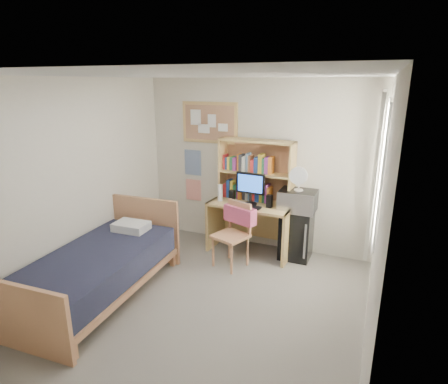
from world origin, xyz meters
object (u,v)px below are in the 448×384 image
at_px(microwave, 298,200).
at_px(speaker_left, 232,196).
at_px(bed, 98,274).
at_px(monitor, 250,189).
at_px(desk_fan, 299,180).
at_px(desk, 251,228).
at_px(desk_chair, 230,236).
at_px(speaker_right, 269,201).
at_px(bulletin_board, 210,123).
at_px(mini_fridge, 296,234).

bearing_deg(microwave, speaker_left, -174.08).
xyz_separation_m(bed, monitor, (1.30, 1.86, 0.73)).
bearing_deg(desk_fan, desk, -175.07).
relative_size(desk_chair, bed, 0.44).
relative_size(desk, desk_fan, 3.98).
bearing_deg(speaker_left, bed, -114.45).
bearing_deg(speaker_right, microwave, 22.54).
bearing_deg(bed, desk_fan, 41.99).
bearing_deg(desk_fan, bed, -134.78).
bearing_deg(speaker_left, bulletin_board, 149.18).
height_order(bulletin_board, speaker_left, bulletin_board).
bearing_deg(desk_fan, desk_chair, -141.56).
bearing_deg(mini_fridge, desk_chair, -140.68).
distance_m(mini_fridge, desk_fan, 0.83).
relative_size(mini_fridge, speaker_right, 4.01).
bearing_deg(bed, mini_fridge, 42.27).
distance_m(bed, microwave, 2.86).
bearing_deg(desk, microwave, 8.10).
xyz_separation_m(desk_chair, monitor, (0.11, 0.51, 0.55)).
bearing_deg(desk_chair, speaker_right, 69.56).
bearing_deg(monitor, bed, -121.37).
height_order(desk_chair, microwave, microwave).
height_order(monitor, desk_fan, desk_fan).
bearing_deg(mini_fridge, monitor, -168.55).
relative_size(bulletin_board, monitor, 2.02).
height_order(bulletin_board, microwave, bulletin_board).
distance_m(bulletin_board, microwave, 1.84).
bearing_deg(bed, desk_chair, 45.78).
xyz_separation_m(speaker_left, speaker_right, (0.60, -0.04, 0.00)).
bearing_deg(bulletin_board, desk, -21.01).
height_order(desk_chair, bed, desk_chair).
xyz_separation_m(desk, speaker_left, (-0.30, -0.04, 0.48)).
height_order(speaker_left, microwave, microwave).
distance_m(desk, microwave, 0.85).
bearing_deg(bed, speaker_left, 59.14).
relative_size(bulletin_board, bed, 0.45).
height_order(monitor, speaker_right, monitor).
bearing_deg(desk_fan, mini_fridge, 90.00).
bearing_deg(speaker_right, desk_chair, -126.28).
bearing_deg(speaker_left, microwave, 9.10).
relative_size(mini_fridge, speaker_left, 4.15).
height_order(bed, desk_fan, desk_fan).
bearing_deg(bulletin_board, speaker_left, -34.38).
distance_m(bed, speaker_left, 2.20).
distance_m(bulletin_board, mini_fridge, 2.17).
xyz_separation_m(bulletin_board, microwave, (1.51, -0.26, -1.02)).
height_order(desk_chair, desk_fan, desk_fan).
relative_size(monitor, speaker_left, 2.58).
height_order(desk, mini_fridge, desk).
relative_size(bed, speaker_left, 11.69).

